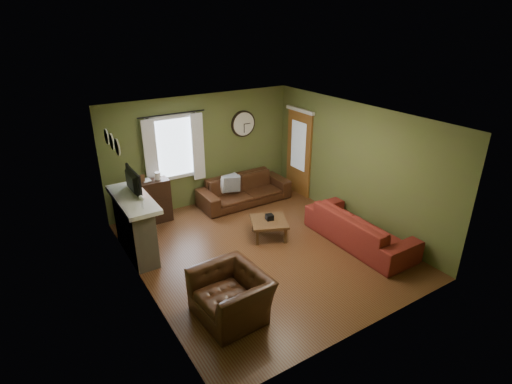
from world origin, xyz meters
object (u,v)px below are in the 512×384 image
sofa_brown (244,190)px  coffee_table (269,229)px  sofa_red (359,228)px  armchair (231,295)px  bookshelf (151,202)px

sofa_brown → coffee_table: sofa_brown is taller
sofa_brown → sofa_red: bearing=-71.7°
sofa_brown → coffee_table: (-0.43, -1.72, -0.14)m
sofa_red → armchair: armchair is taller
coffee_table → armchair: bearing=-137.4°
coffee_table → sofa_brown: bearing=75.9°
armchair → coffee_table: 2.43m
bookshelf → coffee_table: (1.80, -1.90, -0.29)m
armchair → sofa_red: bearing=95.3°
sofa_red → coffee_table: size_ratio=3.28×
coffee_table → sofa_red: bearing=-39.9°
sofa_brown → armchair: size_ratio=2.03×
bookshelf → coffee_table: 2.63m
sofa_red → armchair: bearing=98.8°
armchair → bookshelf: bearing=176.7°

